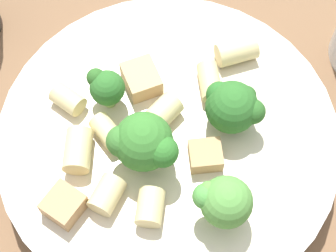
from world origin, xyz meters
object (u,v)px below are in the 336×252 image
(broccoli_floret_0, at_px, (106,88))
(rigatoni_2, at_px, (239,53))
(rigatoni_0, at_px, (112,199))
(chicken_chunk_0, at_px, (205,156))
(broccoli_floret_3, at_px, (146,145))
(rigatoni_1, at_px, (78,150))
(pasta_bowl, at_px, (168,141))
(chicken_chunk_2, at_px, (142,79))
(rigatoni_7, at_px, (150,207))
(rigatoni_3, at_px, (164,112))
(rigatoni_4, at_px, (68,100))
(broccoli_floret_1, at_px, (233,106))
(rigatoni_6, at_px, (215,85))
(rigatoni_5, at_px, (108,132))
(chicken_chunk_1, at_px, (64,205))
(broccoli_floret_2, at_px, (223,201))

(broccoli_floret_0, bearing_deg, rigatoni_2, 150.13)
(rigatoni_0, xyz_separation_m, rigatoni_2, (-0.14, -0.00, 0.00))
(broccoli_floret_0, height_order, chicken_chunk_0, broccoli_floret_0)
(broccoli_floret_3, bearing_deg, broccoli_floret_0, -109.37)
(rigatoni_1, xyz_separation_m, chicken_chunk_0, (-0.05, 0.07, -0.00))
(pasta_bowl, distance_m, chicken_chunk_2, 0.05)
(rigatoni_0, bearing_deg, rigatoni_7, 115.87)
(rigatoni_7, bearing_deg, broccoli_floret_3, -136.70)
(rigatoni_3, xyz_separation_m, rigatoni_4, (0.03, -0.06, -0.00))
(pasta_bowl, height_order, broccoli_floret_0, broccoli_floret_0)
(broccoli_floret_1, relative_size, rigatoni_7, 1.85)
(broccoli_floret_3, xyz_separation_m, rigatoni_4, (0.00, -0.07, -0.02))
(chicken_chunk_0, bearing_deg, rigatoni_6, -149.97)
(broccoli_floret_3, relative_size, rigatoni_7, 2.01)
(broccoli_floret_3, bearing_deg, broccoli_floret_1, 157.05)
(rigatoni_5, height_order, rigatoni_6, same)
(broccoli_floret_3, xyz_separation_m, chicken_chunk_2, (-0.04, -0.04, -0.02))
(pasta_bowl, distance_m, broccoli_floret_0, 0.06)
(rigatoni_7, bearing_deg, rigatoni_2, -169.22)
(rigatoni_3, bearing_deg, rigatoni_2, 170.85)
(rigatoni_1, distance_m, chicken_chunk_1, 0.04)
(broccoli_floret_2, xyz_separation_m, rigatoni_4, (0.00, -0.13, -0.02))
(broccoli_floret_1, distance_m, rigatoni_7, 0.08)
(rigatoni_5, relative_size, chicken_chunk_0, 1.16)
(broccoli_floret_0, relative_size, broccoli_floret_2, 0.79)
(pasta_bowl, relative_size, rigatoni_6, 8.56)
(rigatoni_1, height_order, chicken_chunk_1, rigatoni_1)
(rigatoni_0, height_order, chicken_chunk_2, rigatoni_0)
(broccoli_floret_2, distance_m, rigatoni_7, 0.05)
(rigatoni_2, bearing_deg, rigatoni_7, 10.78)
(rigatoni_4, xyz_separation_m, rigatoni_5, (0.00, 0.04, -0.00))
(rigatoni_2, bearing_deg, rigatoni_1, -16.01)
(broccoli_floret_1, bearing_deg, broccoli_floret_3, -22.95)
(rigatoni_6, bearing_deg, broccoli_floret_2, 38.93)
(broccoli_floret_0, xyz_separation_m, broccoli_floret_1, (-0.04, 0.07, 0.00))
(rigatoni_6, distance_m, chicken_chunk_0, 0.05)
(broccoli_floret_3, relative_size, rigatoni_3, 2.03)
(rigatoni_2, xyz_separation_m, rigatoni_4, (0.10, -0.07, -0.00))
(chicken_chunk_2, bearing_deg, pasta_bowl, 64.77)
(rigatoni_1, xyz_separation_m, rigatoni_2, (-0.13, 0.04, -0.00))
(rigatoni_4, distance_m, rigatoni_6, 0.10)
(rigatoni_0, bearing_deg, broccoli_floret_2, 122.98)
(broccoli_floret_1, distance_m, chicken_chunk_0, 0.04)
(rigatoni_7, bearing_deg, rigatoni_6, -167.32)
(rigatoni_7, bearing_deg, pasta_bowl, -152.40)
(rigatoni_4, distance_m, rigatoni_7, 0.10)
(rigatoni_0, bearing_deg, rigatoni_4, -116.01)
(pasta_bowl, distance_m, rigatoni_6, 0.05)
(rigatoni_0, bearing_deg, rigatoni_2, -179.03)
(rigatoni_7, bearing_deg, broccoli_floret_0, -120.16)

